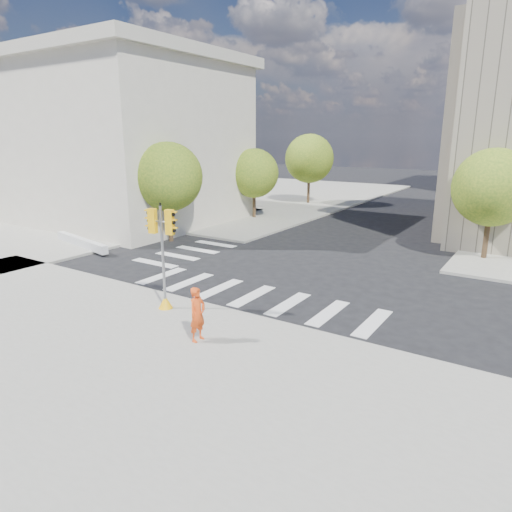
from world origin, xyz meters
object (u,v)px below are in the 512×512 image
at_px(lamp_near, 511,173).
at_px(planter_wall, 81,242).
at_px(photographer, 197,314).
at_px(traffic_signal, 163,265).

relative_size(lamp_near, planter_wall, 1.35).
bearing_deg(lamp_near, photographer, -108.48).
xyz_separation_m(lamp_near, traffic_signal, (-9.99, -19.36, -2.67)).
height_order(lamp_near, traffic_signal, lamp_near).
bearing_deg(photographer, traffic_signal, 63.49).
distance_m(traffic_signal, photographer, 3.48).
xyz_separation_m(traffic_signal, planter_wall, (-11.73, 4.82, -1.51)).
bearing_deg(planter_wall, lamp_near, 45.11).
relative_size(traffic_signal, planter_wall, 0.70).
distance_m(photographer, planter_wall, 16.07).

